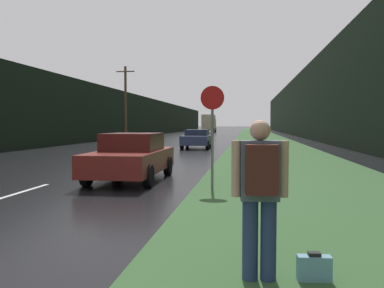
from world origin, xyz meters
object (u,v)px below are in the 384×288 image
stop_sign (212,127)px  hitchhiker_with_backpack (260,190)px  car_passing_near (132,157)px  delivery_truck (209,123)px  car_passing_far (197,139)px  suitcase (314,269)px

stop_sign → hitchhiker_with_backpack: 6.32m
car_passing_near → delivery_truck: (-4.19, 69.18, 1.14)m
car_passing_near → car_passing_far: car_passing_near is taller
stop_sign → hitchhiker_with_backpack: bearing=-80.4°
suitcase → car_passing_far: car_passing_far is taller
stop_sign → suitcase: (1.63, -6.13, -1.46)m
suitcase → delivery_truck: (-8.40, 76.70, 1.70)m
car_passing_far → delivery_truck: delivery_truck is taller
suitcase → delivery_truck: bearing=92.9°
hitchhiker_with_backpack → delivery_truck: bearing=92.5°
delivery_truck → car_passing_far: bearing=-85.5°
suitcase → car_passing_far: bearing=96.8°
stop_sign → delivery_truck: bearing=95.5°
stop_sign → hitchhiker_with_backpack: size_ratio=1.54×
stop_sign → suitcase: 6.50m
hitchhiker_with_backpack → suitcase: hitchhiker_with_backpack is taller
hitchhiker_with_backpack → suitcase: 1.03m
suitcase → stop_sign: bearing=101.5°
suitcase → delivery_truck: size_ratio=0.05×
stop_sign → car_passing_far: bearing=98.4°
delivery_truck → hitchhiker_with_backpack: bearing=-84.2°
suitcase → car_passing_near: bearing=115.9°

